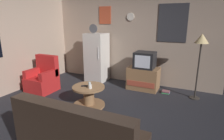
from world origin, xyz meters
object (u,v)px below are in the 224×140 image
wine_glass (90,85)px  book_stack (166,92)px  standing_lamp (201,44)px  fridge (97,57)px  coffee_table (89,96)px  tv_stand (143,78)px  crt_tv (145,60)px  mug_ceramic_white (90,86)px  armchair (43,79)px  remote_control (85,86)px

wine_glass → book_stack: size_ratio=0.76×
standing_lamp → wine_glass: standing_lamp is taller
fridge → coffee_table: size_ratio=2.46×
tv_stand → crt_tv: bearing=-2.5°
crt_tv → wine_glass: 1.85m
coffee_table → mug_ceramic_white: 0.31m
standing_lamp → armchair: bearing=-162.2°
tv_stand → fridge: bearing=176.7°
tv_stand → mug_ceramic_white: size_ratio=9.33×
tv_stand → book_stack: tv_stand is taller
crt_tv → armchair: (-2.46, -1.31, -0.50)m
wine_glass → fridge: bearing=115.4°
tv_stand → wine_glass: bearing=-112.6°
crt_tv → coffee_table: (-0.82, -1.57, -0.60)m
fridge → crt_tv: size_ratio=3.28×
remote_control → book_stack: bearing=15.1°
tv_stand → book_stack: size_ratio=4.26×
standing_lamp → coffee_table: standing_lamp is taller
coffee_table → mug_ceramic_white: size_ratio=8.00×
mug_ceramic_white → book_stack: 2.16m
crt_tv → mug_ceramic_white: size_ratio=6.00×
wine_glass → remote_control: bearing=158.2°
crt_tv → standing_lamp: 1.44m
armchair → tv_stand: bearing=28.2°
crt_tv → armchair: crt_tv is taller
fridge → mug_ceramic_white: bearing=-64.4°
armchair → wine_glass: bearing=-12.2°
mug_ceramic_white → tv_stand: bearing=67.4°
tv_stand → remote_control: 1.84m
tv_stand → standing_lamp: bearing=-3.8°
crt_tv → mug_ceramic_white: crt_tv is taller
crt_tv → book_stack: size_ratio=2.74×
wine_glass → crt_tv: bearing=66.8°
crt_tv → wine_glass: size_ratio=3.60×
armchair → book_stack: size_ratio=4.87×
crt_tv → armchair: size_ratio=0.56×
tv_stand → standing_lamp: size_ratio=0.53×
coffee_table → remote_control: (-0.08, -0.04, 0.24)m
standing_lamp → coffee_table: bearing=-145.5°
fridge → tv_stand: size_ratio=2.11×
mug_ceramic_white → book_stack: mug_ceramic_white is taller
fridge → wine_glass: 1.97m
fridge → armchair: bearing=-122.7°
fridge → coffee_table: (0.74, -1.66, -0.52)m
remote_control → book_stack: (1.53, 1.56, -0.45)m
wine_glass → book_stack: wine_glass is taller
standing_lamp → wine_glass: (-2.05, -1.59, -0.82)m
wine_glass → book_stack: (1.35, 1.63, -0.51)m
coffee_table → standing_lamp: bearing=34.5°
standing_lamp → mug_ceramic_white: (-2.05, -1.58, -0.85)m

